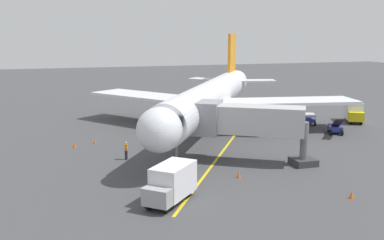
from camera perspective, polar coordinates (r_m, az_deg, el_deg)
The scene contains 13 objects.
ground_plane at distance 53.89m, azimuth 2.48°, elevation -1.55°, with size 220.00×220.00×0.00m, color #424244.
apron_lead_in_line at distance 48.22m, azimuth 4.53°, elevation -3.04°, with size 0.24×40.00×0.01m, color yellow.
airplane at distance 53.23m, azimuth 2.23°, elevation 2.68°, with size 30.42×35.96×11.50m.
jet_bridge at distance 41.37m, azimuth 6.17°, elevation -0.07°, with size 10.67×7.97×5.40m.
ground_crew_marshaller at distance 42.58m, azimuth -8.27°, elevation -3.77°, with size 0.34×0.45×1.71m.
belt_loader_near_nose at distance 55.52m, azimuth 17.55°, elevation -0.93°, with size 3.20×4.61×2.32m.
baggage_cart_portside at distance 60.57m, azimuth 14.46°, elevation 0.13°, with size 2.39×2.95×1.27m.
box_truck_starboard_side at distance 63.60m, azimuth 19.58°, elevation 1.01°, with size 3.77×4.99×2.62m.
box_truck_rear_apron at distance 31.60m, azimuth -2.71°, elevation -7.92°, with size 4.55×4.71×2.62m.
safety_cone_nose_left at distance 48.23m, azimuth -14.53°, elevation -3.03°, with size 0.32×0.32×0.55m, color #F2590F.
safety_cone_nose_right at distance 34.59m, azimuth 19.36°, elevation -8.81°, with size 0.32×0.32×0.55m, color #F2590F.
safety_cone_wing_port at distance 37.35m, azimuth 5.87°, elevation -6.78°, with size 0.32×0.32×0.55m, color #F2590F.
safety_cone_wing_starboard at distance 49.34m, azimuth -12.08°, elevation -2.61°, with size 0.32×0.32×0.55m, color #F2590F.
Camera 1 is at (18.05, 49.45, 11.53)m, focal length 42.55 mm.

